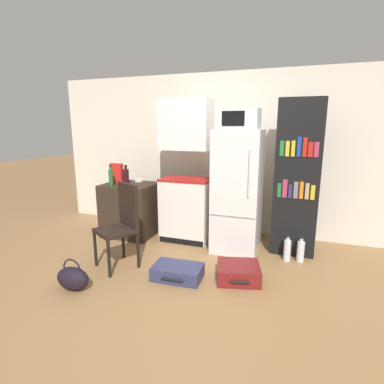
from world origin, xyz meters
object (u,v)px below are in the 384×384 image
object	(u,v)px
bottle_amber_beer	(119,175)
water_bottle_middle	(301,251)
kitchen_hutch	(186,177)
bookshelf	(297,179)
microwave	(240,119)
bowl	(139,180)
water_bottle_front	(287,250)
refrigerator	(238,191)
side_table	(131,209)
bottle_green_tall	(111,177)
suitcase_small_flat	(238,272)
bottle_wine_dark	(126,176)
handbag	(73,278)
suitcase_large_flat	(178,272)
cereal_box	(117,173)
chair	(122,219)

from	to	relation	value
bottle_amber_beer	water_bottle_middle	xyz separation A→B (m)	(2.77, -0.35, -0.74)
kitchen_hutch	bookshelf	xyz separation A→B (m)	(1.48, 0.05, 0.06)
microwave	bowl	distance (m)	1.85
bowl	water_bottle_front	bearing A→B (deg)	-9.78
refrigerator	water_bottle_front	world-z (taller)	refrigerator
water_bottle_middle	side_table	bearing A→B (deg)	176.48
refrigerator	bottle_green_tall	xyz separation A→B (m)	(-1.78, -0.24, 0.12)
side_table	bottle_green_tall	world-z (taller)	bottle_green_tall
bottle_green_tall	suitcase_small_flat	size ratio (longest dim) A/B	0.57
bottle_wine_dark	handbag	bearing A→B (deg)	-78.55
kitchen_hutch	handbag	size ratio (longest dim) A/B	5.54
bottle_amber_beer	suitcase_large_flat	distance (m)	2.11
refrigerator	microwave	world-z (taller)	microwave
kitchen_hutch	bowl	world-z (taller)	kitchen_hutch
bowl	handbag	xyz separation A→B (m)	(0.25, -1.83, -0.68)
bottle_amber_beer	bowl	distance (m)	0.34
bowl	bottle_green_tall	bearing A→B (deg)	-112.08
cereal_box	chair	world-z (taller)	cereal_box
water_bottle_middle	kitchen_hutch	bearing A→B (deg)	171.43
water_bottle_front	bowl	bearing A→B (deg)	170.22
bookshelf	bottle_wine_dark	distance (m)	2.39
microwave	bowl	world-z (taller)	microwave
refrigerator	chair	xyz separation A→B (m)	(-1.17, -0.94, -0.23)
microwave	suitcase_small_flat	distance (m)	1.85
bowl	water_bottle_front	distance (m)	2.40
kitchen_hutch	chair	world-z (taller)	kitchen_hutch
refrigerator	suitcase_small_flat	size ratio (longest dim) A/B	2.96
side_table	cereal_box	size ratio (longest dim) A/B	2.63
kitchen_hutch	bowl	size ratio (longest dim) A/B	14.84
bottle_wine_dark	handbag	world-z (taller)	bottle_wine_dark
water_bottle_middle	bowl	bearing A→B (deg)	171.55
side_table	suitcase_large_flat	world-z (taller)	side_table
side_table	microwave	bearing A→B (deg)	-0.14
bottle_amber_beer	water_bottle_front	world-z (taller)	bottle_amber_beer
handbag	chair	bearing A→B (deg)	75.14
chair	water_bottle_front	world-z (taller)	chair
side_table	cereal_box	distance (m)	0.58
kitchen_hutch	suitcase_small_flat	bearing A→B (deg)	-44.56
bowl	handbag	bearing A→B (deg)	-82.13
microwave	bookshelf	xyz separation A→B (m)	(0.72, 0.14, -0.74)
side_table	bottle_green_tall	bearing A→B (deg)	-120.83
bookshelf	bowl	size ratio (longest dim) A/B	14.61
bottle_green_tall	water_bottle_front	size ratio (longest dim) A/B	0.91
water_bottle_front	kitchen_hutch	bearing A→B (deg)	169.32
microwave	side_table	bearing A→B (deg)	179.86
suitcase_large_flat	chair	bearing A→B (deg)	168.62
bookshelf	bottle_amber_beer	bearing A→B (deg)	178.75
side_table	suitcase_small_flat	size ratio (longest dim) A/B	1.47
handbag	kitchen_hutch	bearing A→B (deg)	71.04
cereal_box	bottle_wine_dark	bearing A→B (deg)	-4.10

